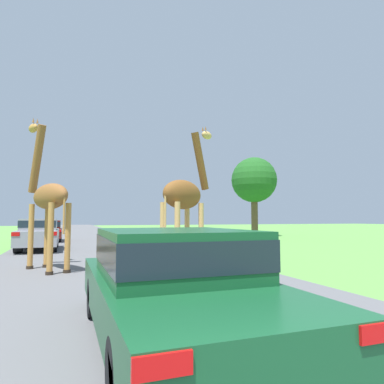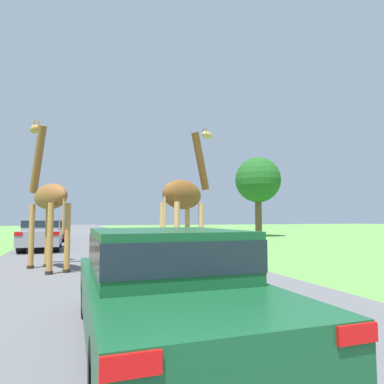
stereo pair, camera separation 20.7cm
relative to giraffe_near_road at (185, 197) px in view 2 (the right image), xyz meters
The scene contains 7 objects.
road 18.84m from the giraffe_near_road, 97.02° to the left, with size 8.18×120.00×0.00m.
giraffe_near_road is the anchor object (origin of this frame).
giraffe_companion 4.34m from the giraffe_near_road, behind, with size 1.58×2.91×4.90m.
car_lead_maroon 7.40m from the giraffe_near_road, 109.98° to the right, with size 1.92×4.76×1.39m.
car_queue_right 15.05m from the giraffe_near_road, 109.61° to the left, with size 1.90×3.98×1.40m.
car_queue_left 9.02m from the giraffe_near_road, 124.61° to the left, with size 1.79×4.50×1.52m.
tree_left_edge 19.03m from the giraffe_near_road, 52.40° to the left, with size 3.94×3.94×6.87m.
Camera 2 is at (-1.30, 0.32, 1.54)m, focal length 32.00 mm.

